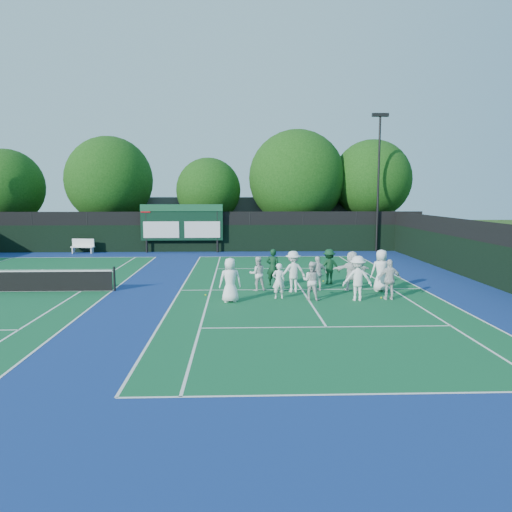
{
  "coord_description": "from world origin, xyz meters",
  "views": [
    {
      "loc": [
        -2.86,
        -21.14,
        4.34
      ],
      "look_at": [
        -2.0,
        3.0,
        1.3
      ],
      "focal_mm": 35.0,
      "sensor_mm": 36.0,
      "label": 1
    }
  ],
  "objects": [
    {
      "name": "player_front_3",
      "position": [
        1.97,
        -1.38,
        0.92
      ],
      "size": [
        1.21,
        0.73,
        1.84
      ],
      "primitive_type": "imported",
      "rotation": [
        0.0,
        0.0,
        3.1
      ],
      "color": "white",
      "rests_on": "ground"
    },
    {
      "name": "tree_c",
      "position": [
        -5.1,
        19.58,
        4.46
      ],
      "size": [
        5.19,
        5.19,
        7.19
      ],
      "color": "black",
      "rests_on": "ground"
    },
    {
      "name": "tree_b",
      "position": [
        -13.0,
        19.58,
        5.21
      ],
      "size": [
        6.92,
        6.92,
        8.85
      ],
      "color": "black",
      "rests_on": "ground"
    },
    {
      "name": "tree_d",
      "position": [
        2.04,
        19.58,
        5.37
      ],
      "size": [
        7.73,
        7.73,
        9.44
      ],
      "color": "black",
      "rests_on": "ground"
    },
    {
      "name": "coach_right",
      "position": [
        1.49,
        2.37,
        0.85
      ],
      "size": [
        1.18,
        0.79,
        1.69
      ],
      "primitive_type": "imported",
      "rotation": [
        0.0,
        0.0,
        3.3
      ],
      "color": "#0F391D",
      "rests_on": "ground"
    },
    {
      "name": "divider_fence_right",
      "position": [
        9.0,
        1.0,
        1.36
      ],
      "size": [
        0.08,
        32.0,
        3.0
      ],
      "color": "black",
      "rests_on": "ground"
    },
    {
      "name": "tree_a",
      "position": [
        -21.19,
        19.58,
        4.68
      ],
      "size": [
        6.03,
        6.03,
        7.85
      ],
      "color": "black",
      "rests_on": "ground"
    },
    {
      "name": "light_pole_right",
      "position": [
        7.5,
        15.7,
        6.3
      ],
      "size": [
        1.2,
        0.3,
        10.12
      ],
      "color": "black",
      "rests_on": "ground"
    },
    {
      "name": "tennis_ball_1",
      "position": [
        1.34,
        3.0,
        0.03
      ],
      "size": [
        0.07,
        0.07,
        0.07
      ],
      "primitive_type": "sphere",
      "color": "#BAD419",
      "rests_on": "ground"
    },
    {
      "name": "player_back_4",
      "position": [
        3.47,
        0.51,
        0.94
      ],
      "size": [
        0.96,
        0.66,
        1.88
      ],
      "primitive_type": "imported",
      "rotation": [
        0.0,
        0.0,
        3.21
      ],
      "color": "white",
      "rests_on": "ground"
    },
    {
      "name": "player_back_0",
      "position": [
        -2.01,
        0.88,
        0.77
      ],
      "size": [
        0.83,
        0.69,
        1.54
      ],
      "primitive_type": "imported",
      "rotation": [
        0.0,
        0.0,
        3.3
      ],
      "color": "silver",
      "rests_on": "ground"
    },
    {
      "name": "tennis_ball_4",
      "position": [
        -0.82,
        1.6,
        0.03
      ],
      "size": [
        0.07,
        0.07,
        0.07
      ],
      "primitive_type": "sphere",
      "color": "#BAD419",
      "rests_on": "ground"
    },
    {
      "name": "bench",
      "position": [
        -14.18,
        15.38,
        0.57
      ],
      "size": [
        1.72,
        0.69,
        1.06
      ],
      "color": "white",
      "rests_on": "ground"
    },
    {
      "name": "near_court",
      "position": [
        0.0,
        1.0,
        0.01
      ],
      "size": [
        11.05,
        23.85,
        0.01
      ],
      "color": "#11532D",
      "rests_on": "ground"
    },
    {
      "name": "player_back_3",
      "position": [
        2.23,
        0.78,
        0.89
      ],
      "size": [
        1.67,
        0.55,
        1.79
      ],
      "primitive_type": "imported",
      "rotation": [
        0.0,
        0.0,
        3.13
      ],
      "color": "white",
      "rests_on": "ground"
    },
    {
      "name": "player_back_2",
      "position": [
        0.69,
        0.76,
        0.78
      ],
      "size": [
        0.99,
        0.71,
        1.56
      ],
      "primitive_type": "imported",
      "rotation": [
        0.0,
        0.0,
        3.55
      ],
      "color": "silver",
      "rests_on": "ground"
    },
    {
      "name": "player_front_0",
      "position": [
        -3.19,
        -1.49,
        0.9
      ],
      "size": [
        0.95,
        0.68,
        1.8
      ],
      "primitive_type": "imported",
      "rotation": [
        0.0,
        0.0,
        3.27
      ],
      "color": "white",
      "rests_on": "ground"
    },
    {
      "name": "tree_e",
      "position": [
        8.18,
        19.58,
        5.3
      ],
      "size": [
        6.4,
        6.4,
        8.67
      ],
      "color": "black",
      "rests_on": "ground"
    },
    {
      "name": "player_front_1",
      "position": [
        -1.2,
        -0.89,
        0.74
      ],
      "size": [
        0.58,
        0.42,
        1.49
      ],
      "primitive_type": "imported",
      "rotation": [
        0.0,
        0.0,
        3.27
      ],
      "color": "white",
      "rests_on": "ground"
    },
    {
      "name": "tennis_ball_0",
      "position": [
        -1.17,
        1.24,
        0.03
      ],
      "size": [
        0.07,
        0.07,
        0.07
      ],
      "primitive_type": "sphere",
      "color": "#BAD419",
      "rests_on": "ground"
    },
    {
      "name": "clubhouse",
      "position": [
        -2.0,
        24.0,
        2.0
      ],
      "size": [
        18.0,
        6.0,
        4.0
      ],
      "primitive_type": "cube",
      "color": "#5D5C62",
      "rests_on": "ground"
    },
    {
      "name": "ground",
      "position": [
        0.0,
        0.0,
        0.0
      ],
      "size": [
        120.0,
        120.0,
        0.0
      ],
      "primitive_type": "plane",
      "color": "#203D10",
      "rests_on": "ground"
    },
    {
      "name": "tennis_ball_3",
      "position": [
        -4.27,
        -0.17,
        0.03
      ],
      "size": [
        0.07,
        0.07,
        0.07
      ],
      "primitive_type": "sphere",
      "color": "#BAD419",
      "rests_on": "ground"
    },
    {
      "name": "tennis_ball_2",
      "position": [
        3.07,
        -1.02,
        0.03
      ],
      "size": [
        0.07,
        0.07,
        0.07
      ],
      "primitive_type": "sphere",
      "color": "#BAD419",
      "rests_on": "ground"
    },
    {
      "name": "player_front_2",
      "position": [
        0.13,
        -1.16,
        0.79
      ],
      "size": [
        0.95,
        0.86,
        1.58
      ],
      "primitive_type": "imported",
      "rotation": [
        0.0,
        0.0,
        2.73
      ],
      "color": "silver",
      "rests_on": "ground"
    },
    {
      "name": "player_back_1",
      "position": [
        -0.45,
        0.49,
        0.91
      ],
      "size": [
        1.3,
        0.91,
        1.83
      ],
      "primitive_type": "imported",
      "rotation": [
        0.0,
        0.0,
        3.36
      ],
      "color": "white",
      "rests_on": "ground"
    },
    {
      "name": "court_apron",
      "position": [
        -6.0,
        1.0,
        0.0
      ],
      "size": [
        34.0,
        32.0,
        0.01
      ],
      "primitive_type": "cube",
      "color": "navy",
      "rests_on": "ground"
    },
    {
      "name": "player_front_4",
      "position": [
        3.32,
        -1.25,
        0.83
      ],
      "size": [
        0.98,
        0.41,
        1.67
      ],
      "primitive_type": "imported",
      "rotation": [
        0.0,
        0.0,
        3.14
      ],
      "color": "silver",
      "rests_on": "ground"
    },
    {
      "name": "back_fence",
      "position": [
        -6.0,
        16.0,
        1.36
      ],
      "size": [
        34.0,
        0.08,
        3.0
      ],
      "color": "black",
      "rests_on": "ground"
    },
    {
      "name": "scoreboard",
      "position": [
        -7.01,
        15.59,
        2.19
      ],
      "size": [
        6.0,
        0.21,
        3.55
      ],
      "color": "black",
      "rests_on": "ground"
    },
    {
      "name": "coach_left",
      "position": [
        -1.23,
        2.1,
        0.87
      ],
      "size": [
        0.72,
        0.57,
        1.75
      ],
      "primitive_type": "imported",
      "rotation": [
        0.0,
        0.0,
        2.88
      ],
      "color": "#0E331B",
      "rests_on": "ground"
    }
  ]
}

